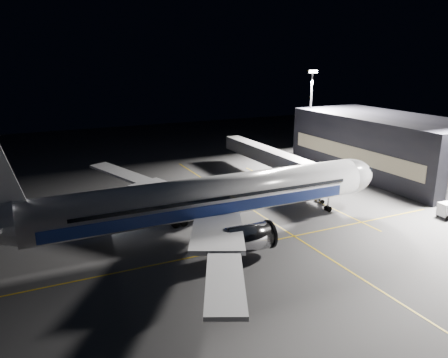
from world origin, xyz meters
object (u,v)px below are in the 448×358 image
safety_cone_a (161,206)px  safety_cone_b (197,198)px  jet_bridge (276,159)px  safety_cone_c (206,197)px  floodlight_mast_north (311,106)px  baggage_tug (106,217)px  airliner (202,199)px

safety_cone_a → safety_cone_b: safety_cone_b is taller
jet_bridge → safety_cone_a: 25.86m
jet_bridge → safety_cone_c: (-16.54, -4.06, -4.25)m
safety_cone_c → safety_cone_a: bearing=-173.0°
floodlight_mast_north → baggage_tug: 57.62m
airliner → floodlight_mast_north: size_ratio=2.97×
floodlight_mast_north → safety_cone_b: floodlight_mast_north is taller
airliner → safety_cone_c: size_ratio=91.68×
jet_bridge → safety_cone_c: jet_bridge is taller
airliner → safety_cone_c: (6.54, 14.00, -4.83)m
floodlight_mast_north → safety_cone_c: (-34.54, -17.99, -12.04)m
airliner → safety_cone_a: airliner is taller
airliner → safety_cone_b: 15.59m
safety_cone_a → safety_cone_b: (6.77, 1.04, 0.07)m
floodlight_mast_north → baggage_tug: floodlight_mast_north is taller
baggage_tug → safety_cone_b: 16.36m
jet_bridge → safety_cone_b: size_ratio=50.99×
jet_bridge → floodlight_mast_north: size_ratio=1.66×
jet_bridge → floodlight_mast_north: 24.06m
floodlight_mast_north → baggage_tug: size_ratio=7.62×
safety_cone_a → safety_cone_b: 6.85m
safety_cone_a → floodlight_mast_north: bearing=23.9°
floodlight_mast_north → safety_cone_c: 40.76m
jet_bridge → safety_cone_a: (-24.98, -5.09, -4.32)m
airliner → baggage_tug: bearing=136.5°
airliner → safety_cone_c: bearing=65.0°
baggage_tug → safety_cone_b: (15.98, 3.46, -0.42)m
baggage_tug → jet_bridge: bearing=-6.5°
baggage_tug → safety_cone_b: baggage_tug is taller
baggage_tug → safety_cone_a: baggage_tug is taller
baggage_tug → safety_cone_c: (17.66, 3.46, -0.42)m
floodlight_mast_north → baggage_tug: (-52.20, -21.45, -11.61)m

